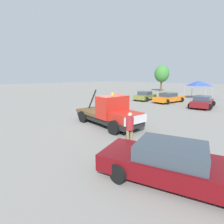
{
  "coord_description": "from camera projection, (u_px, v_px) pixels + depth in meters",
  "views": [
    {
      "loc": [
        8.99,
        -8.47,
        3.52
      ],
      "look_at": [
        0.5,
        0.0,
        1.05
      ],
      "focal_mm": 28.0,
      "sensor_mm": 36.0,
      "label": 1
    }
  ],
  "objects": [
    {
      "name": "traffic_cone",
      "position": [
        118.0,
        114.0,
        15.4
      ],
      "size": [
        0.4,
        0.4,
        0.55
      ],
      "color": "black",
      "rests_on": "ground"
    },
    {
      "name": "foreground_car",
      "position": [
        177.0,
        164.0,
        5.8
      ],
      "size": [
        5.6,
        3.47,
        1.34
      ],
      "rotation": [
        0.0,
        0.0,
        0.32
      ],
      "color": "#5B0A0F",
      "rests_on": "ground"
    },
    {
      "name": "canopy_tent_blue",
      "position": [
        199.0,
        83.0,
        27.71
      ],
      "size": [
        3.22,
        3.22,
        2.78
      ],
      "color": "#9E9EA3",
      "rests_on": "ground"
    },
    {
      "name": "ground_plane",
      "position": [
        107.0,
        125.0,
        12.81
      ],
      "size": [
        160.0,
        160.0,
        0.0
      ],
      "primitive_type": "plane",
      "color": "gray"
    },
    {
      "name": "parked_car_orange",
      "position": [
        169.0,
        98.0,
        23.55
      ],
      "size": [
        2.76,
        5.02,
        1.34
      ],
      "rotation": [
        0.0,
        0.0,
        1.44
      ],
      "color": "orange",
      "rests_on": "ground"
    },
    {
      "name": "tow_truck",
      "position": [
        110.0,
        113.0,
        12.35
      ],
      "size": [
        5.85,
        2.6,
        2.51
      ],
      "rotation": [
        0.0,
        0.0,
        -0.1
      ],
      "color": "black",
      "rests_on": "ground"
    },
    {
      "name": "parked_car_olive",
      "position": [
        145.0,
        96.0,
        25.89
      ],
      "size": [
        2.76,
        4.42,
        1.34
      ],
      "rotation": [
        0.0,
        0.0,
        1.72
      ],
      "color": "olive",
      "rests_on": "ground"
    },
    {
      "name": "parked_car_maroon",
      "position": [
        202.0,
        102.0,
        19.83
      ],
      "size": [
        2.91,
        4.8,
        1.34
      ],
      "rotation": [
        0.0,
        0.0,
        1.74
      ],
      "color": "maroon",
      "rests_on": "ground"
    },
    {
      "name": "person_near_truck",
      "position": [
        130.0,
        127.0,
        8.87
      ],
      "size": [
        0.39,
        0.39,
        1.74
      ],
      "rotation": [
        0.0,
        0.0,
        5.89
      ],
      "color": "#847051",
      "rests_on": "ground"
    },
    {
      "name": "tree_left",
      "position": [
        162.0,
        74.0,
        40.73
      ],
      "size": [
        3.36,
        3.36,
        6.01
      ],
      "color": "brown",
      "rests_on": "ground"
    }
  ]
}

